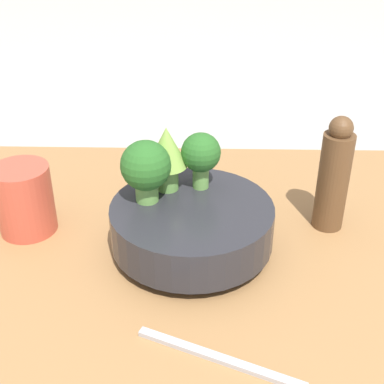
# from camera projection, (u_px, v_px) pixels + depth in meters

# --- Properties ---
(ground_plane) EXTENTS (6.00, 6.00, 0.00)m
(ground_plane) POSITION_uv_depth(u_px,v_px,m) (167.00, 277.00, 0.75)
(ground_plane) COLOR #ADA89E
(table) EXTENTS (0.96, 0.62, 0.05)m
(table) POSITION_uv_depth(u_px,v_px,m) (167.00, 263.00, 0.73)
(table) COLOR #9E7042
(table) RESTS_ON ground_plane
(bowl) EXTENTS (0.21, 0.21, 0.07)m
(bowl) POSITION_uv_depth(u_px,v_px,m) (192.00, 224.00, 0.70)
(bowl) COLOR #28282D
(bowl) RESTS_ON table
(romanesco_piece_far) EXTENTS (0.05, 0.05, 0.09)m
(romanesco_piece_far) POSITION_uv_depth(u_px,v_px,m) (163.00, 152.00, 0.70)
(romanesco_piece_far) COLOR #6BA34C
(romanesco_piece_far) RESTS_ON bowl
(broccoli_floret_left) EXTENTS (0.07, 0.07, 0.08)m
(broccoli_floret_left) POSITION_uv_depth(u_px,v_px,m) (146.00, 168.00, 0.68)
(broccoli_floret_left) COLOR #6BA34C
(broccoli_floret_left) RESTS_ON bowl
(broccoli_floret_back) EXTENTS (0.05, 0.05, 0.08)m
(broccoli_floret_back) POSITION_uv_depth(u_px,v_px,m) (201.00, 155.00, 0.71)
(broccoli_floret_back) COLOR #6BA34C
(broccoli_floret_back) RESTS_ON bowl
(cup) EXTENTS (0.08, 0.08, 0.10)m
(cup) POSITION_uv_depth(u_px,v_px,m) (24.00, 199.00, 0.74)
(cup) COLOR #C64C38
(cup) RESTS_ON table
(pepper_mill) EXTENTS (0.04, 0.04, 0.17)m
(pepper_mill) POSITION_uv_depth(u_px,v_px,m) (334.00, 176.00, 0.73)
(pepper_mill) COLOR brown
(pepper_mill) RESTS_ON table
(fork) EXTENTS (0.18, 0.08, 0.01)m
(fork) POSITION_uv_depth(u_px,v_px,m) (219.00, 358.00, 0.55)
(fork) COLOR #B2B2B7
(fork) RESTS_ON table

